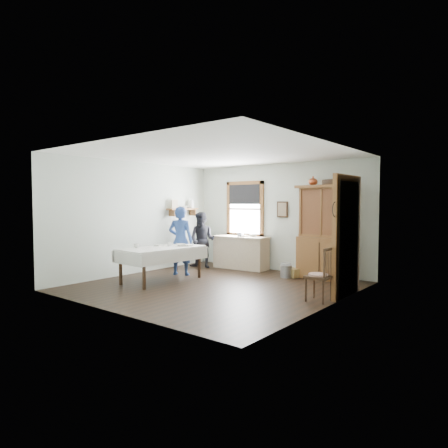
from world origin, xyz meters
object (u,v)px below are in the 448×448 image
object	(u,v)px
figure_dark	(202,242)
dining_table	(162,264)
wicker_basket	(293,273)
china_hutch	(324,232)
work_counter	(241,252)
woman_blue	(181,243)
spindle_chair	(319,274)
pail	(286,271)

from	to	relation	value
figure_dark	dining_table	bearing A→B (deg)	-92.32
wicker_basket	figure_dark	world-z (taller)	figure_dark
china_hutch	figure_dark	bearing A→B (deg)	-168.75
wicker_basket	work_counter	bearing A→B (deg)	172.36
china_hutch	dining_table	bearing A→B (deg)	-136.04
wicker_basket	figure_dark	distance (m)	2.60
woman_blue	wicker_basket	bearing A→B (deg)	-172.26
work_counter	spindle_chair	bearing A→B (deg)	-36.37
dining_table	figure_dark	bearing A→B (deg)	104.78
dining_table	pail	size ratio (longest dim) A/B	6.48
figure_dark	work_counter	bearing A→B (deg)	14.79
work_counter	woman_blue	xyz separation A→B (m)	(-0.58, -1.64, 0.33)
woman_blue	work_counter	bearing A→B (deg)	-134.23
dining_table	spindle_chair	xyz separation A→B (m)	(3.48, 0.46, 0.10)
woman_blue	figure_dark	xyz separation A→B (m)	(-0.29, 1.10, -0.07)
spindle_chair	wicker_basket	xyz separation A→B (m)	(-1.46, 1.76, -0.37)
pail	wicker_basket	size ratio (longest dim) A/B	0.84
dining_table	wicker_basket	xyz separation A→B (m)	(2.01, 2.22, -0.27)
dining_table	woman_blue	world-z (taller)	woman_blue
spindle_chair	wicker_basket	bearing A→B (deg)	129.37
work_counter	figure_dark	size ratio (longest dim) A/B	1.08
china_hutch	figure_dark	xyz separation A→B (m)	(-3.17, -0.56, -0.37)
woman_blue	china_hutch	bearing A→B (deg)	-174.83
woman_blue	figure_dark	distance (m)	1.14
wicker_basket	woman_blue	bearing A→B (deg)	-147.50
spindle_chair	china_hutch	bearing A→B (deg)	111.54
work_counter	dining_table	bearing A→B (deg)	-102.33
wicker_basket	dining_table	bearing A→B (deg)	-132.12
china_hutch	spindle_chair	size ratio (longest dim) A/B	2.23
woman_blue	spindle_chair	bearing A→B (deg)	149.92
dining_table	woman_blue	xyz separation A→B (m)	(-0.22, 0.81, 0.38)
china_hutch	woman_blue	bearing A→B (deg)	-148.85
figure_dark	pail	bearing A→B (deg)	-12.98
wicker_basket	woman_blue	world-z (taller)	woman_blue
dining_table	figure_dark	world-z (taller)	figure_dark
wicker_basket	china_hutch	bearing A→B (deg)	20.25
pail	wicker_basket	xyz separation A→B (m)	(0.09, 0.14, -0.04)
spindle_chair	woman_blue	bearing A→B (deg)	174.33
spindle_chair	figure_dark	xyz separation A→B (m)	(-3.98, 1.44, 0.21)
china_hutch	pail	size ratio (longest dim) A/B	7.34
work_counter	china_hutch	bearing A→B (deg)	-3.32
dining_table	wicker_basket	bearing A→B (deg)	47.88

